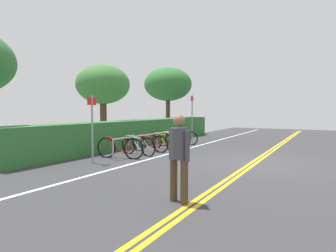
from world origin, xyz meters
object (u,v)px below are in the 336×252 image
(bicycle_0, at_px, (120,148))
(bicycle_4, at_px, (173,139))
(bike_rack, at_px, (157,137))
(sign_post_near, at_px, (92,122))
(bicycle_3, at_px, (164,141))
(tree_mid, at_px, (103,85))
(bicycle_1, at_px, (138,146))
(bicycle_2, at_px, (150,143))
(bicycle_5, at_px, (181,138))
(pedestrian, at_px, (179,152))
(tree_far_right, at_px, (168,85))
(sign_post_far, at_px, (192,114))

(bicycle_0, bearing_deg, bicycle_4, -2.04)
(bike_rack, height_order, sign_post_near, sign_post_near)
(bike_rack, xyz_separation_m, bicycle_3, (0.48, -0.04, -0.21))
(tree_mid, bearing_deg, bicycle_1, -123.22)
(bicycle_3, bearing_deg, sign_post_near, 176.28)
(bicycle_0, xyz_separation_m, bicycle_4, (3.75, -0.13, -0.03))
(bicycle_4, bearing_deg, bike_rack, 177.85)
(bicycle_0, xyz_separation_m, bicycle_2, (1.87, -0.05, -0.02))
(bicycle_5, relative_size, pedestrian, 1.07)
(pedestrian, bearing_deg, bicycle_4, 28.75)
(tree_far_right, bearing_deg, bicycle_5, -144.74)
(bicycle_2, height_order, sign_post_far, sign_post_far)
(bicycle_3, xyz_separation_m, sign_post_near, (-4.06, 0.26, 0.96))
(bicycle_5, xyz_separation_m, sign_post_near, (-5.90, 0.17, 0.97))
(bicycle_1, height_order, pedestrian, pedestrian)
(tree_mid, bearing_deg, bicycle_2, -113.31)
(tree_far_right, bearing_deg, pedestrian, -150.09)
(pedestrian, height_order, sign_post_near, sign_post_near)
(bicycle_0, bearing_deg, bicycle_1, -7.29)
(bicycle_5, bearing_deg, sign_post_far, -7.70)
(bicycle_4, relative_size, tree_far_right, 0.38)
(bicycle_2, distance_m, sign_post_far, 4.02)
(bicycle_1, distance_m, pedestrian, 5.81)
(bicycle_1, bearing_deg, bicycle_0, 172.71)
(sign_post_near, xyz_separation_m, tree_far_right, (10.76, 3.27, 2.15))
(bicycle_0, xyz_separation_m, sign_post_near, (-1.19, 0.14, 0.94))
(bicycle_3, xyz_separation_m, tree_mid, (0.72, 4.05, 2.65))
(tree_mid, bearing_deg, bicycle_3, -100.01)
(bicycle_3, bearing_deg, bicycle_1, 179.92)
(pedestrian, bearing_deg, bike_rack, 34.53)
(sign_post_near, bearing_deg, bicycle_2, -3.55)
(sign_post_far, bearing_deg, bicycle_3, 179.04)
(bicycle_0, relative_size, bicycle_2, 1.07)
(bicycle_1, relative_size, sign_post_far, 0.71)
(bicycle_5, bearing_deg, sign_post_near, 178.30)
(bicycle_0, height_order, tree_mid, tree_mid)
(bicycle_3, distance_m, bicycle_5, 1.84)
(bicycle_1, bearing_deg, bike_rack, 1.45)
(bicycle_4, bearing_deg, tree_far_right, 31.29)
(tree_far_right, bearing_deg, bike_rack, -154.10)
(bicycle_0, bearing_deg, bicycle_2, -1.46)
(sign_post_near, distance_m, tree_far_right, 11.45)
(bike_rack, distance_m, bicycle_0, 2.40)
(tree_mid, bearing_deg, tree_far_right, -4.99)
(bicycle_3, relative_size, tree_far_right, 0.34)
(pedestrian, xyz_separation_m, tree_mid, (6.92, 7.95, 2.07))
(bike_rack, height_order, bicycle_2, bike_rack)
(sign_post_far, height_order, tree_far_right, tree_far_right)
(bicycle_1, height_order, bicycle_2, bicycle_1)
(bicycle_1, height_order, bicycle_3, bicycle_1)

